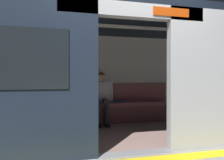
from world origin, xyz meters
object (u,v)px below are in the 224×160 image
(handbag, at_px, (84,99))
(grab_pole_door, at_px, (95,79))
(train_car, at_px, (109,56))
(book, at_px, (119,102))
(person_seated, at_px, (101,94))
(bench_seat, at_px, (103,108))

(handbag, xyz_separation_m, grab_pole_door, (0.03, 1.71, 0.48))
(grab_pole_door, bearing_deg, train_car, -120.86)
(train_car, bearing_deg, book, -114.85)
(train_car, height_order, person_seated, train_car)
(train_car, relative_size, grab_pole_door, 3.06)
(bench_seat, relative_size, person_seated, 2.67)
(person_seated, distance_m, handbag, 0.44)
(grab_pole_door, bearing_deg, handbag, -91.03)
(person_seated, distance_m, book, 0.51)
(person_seated, relative_size, handbag, 4.64)
(handbag, relative_size, book, 1.18)
(book, bearing_deg, bench_seat, -24.26)
(train_car, bearing_deg, person_seated, -92.06)
(book, bearing_deg, person_seated, -18.85)
(person_seated, bearing_deg, bench_seat, -130.25)
(train_car, relative_size, book, 29.09)
(handbag, relative_size, grab_pole_door, 0.12)
(bench_seat, xyz_separation_m, person_seated, (0.04, 0.05, 0.33))
(bench_seat, distance_m, book, 0.43)
(person_seated, height_order, grab_pole_door, grab_pole_door)
(train_car, distance_m, person_seated, 1.21)
(bench_seat, distance_m, person_seated, 0.33)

